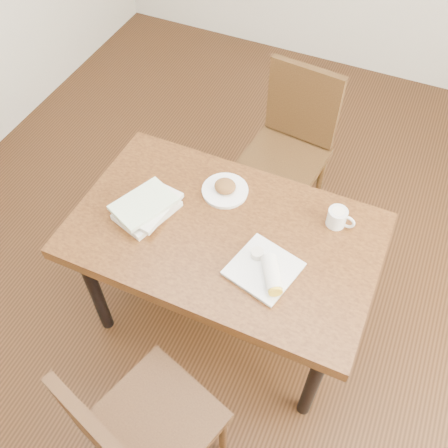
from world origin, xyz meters
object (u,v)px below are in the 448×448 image
at_px(chair_far, 291,141).
at_px(plate_burrito, 266,270).
at_px(book_stack, 147,207).
at_px(chair_near, 136,432).
at_px(coffee_mug, 338,217).
at_px(table, 224,243).
at_px(plate_scone, 225,189).

relative_size(chair_far, plate_burrito, 3.23).
bearing_deg(book_stack, plate_burrito, -8.42).
distance_m(chair_near, chair_far, 1.66).
height_order(coffee_mug, plate_burrito, coffee_mug).
distance_m(chair_near, coffee_mug, 1.14).
relative_size(table, plate_scone, 6.22).
xyz_separation_m(chair_far, book_stack, (-0.36, -0.89, 0.24)).
relative_size(table, coffee_mug, 10.54).
bearing_deg(table, coffee_mug, 28.90).
xyz_separation_m(chair_far, coffee_mug, (0.40, -0.62, 0.24)).
bearing_deg(coffee_mug, plate_burrito, -117.12).
xyz_separation_m(plate_burrito, book_stack, (-0.58, 0.09, 0.01)).
bearing_deg(chair_far, book_stack, -111.91).
bearing_deg(plate_scone, chair_near, -84.10).
distance_m(table, chair_near, 0.82).
bearing_deg(coffee_mug, plate_scone, -176.85).
distance_m(chair_far, book_stack, 0.99).
xyz_separation_m(coffee_mug, plate_burrito, (-0.18, -0.35, -0.02)).
distance_m(chair_near, plate_burrito, 0.75).
height_order(chair_far, plate_burrito, chair_far).
bearing_deg(chair_far, coffee_mug, -57.36).
relative_size(chair_far, book_stack, 3.12).
relative_size(chair_near, chair_far, 1.00).
height_order(table, plate_burrito, plate_burrito).
distance_m(plate_scone, book_stack, 0.35).
xyz_separation_m(plate_scone, plate_burrito, (0.32, -0.33, 0.00)).
height_order(chair_far, coffee_mug, chair_far).
relative_size(table, chair_far, 1.35).
xyz_separation_m(table, chair_far, (0.02, 0.85, -0.12)).
bearing_deg(plate_scone, plate_burrito, -45.53).
bearing_deg(plate_burrito, book_stack, 171.58).
relative_size(chair_near, book_stack, 3.12).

